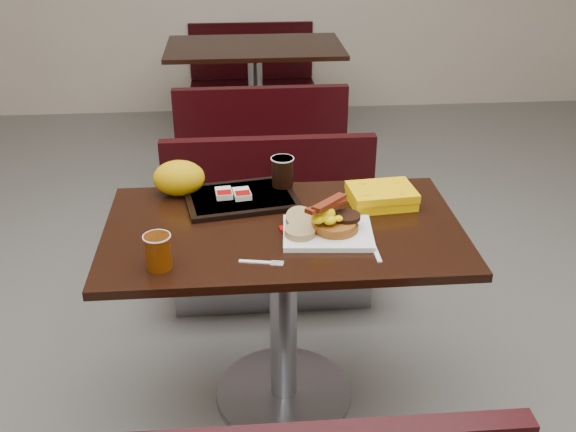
{
  "coord_description": "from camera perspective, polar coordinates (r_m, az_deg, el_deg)",
  "views": [
    {
      "loc": [
        -0.14,
        -1.97,
        1.82
      ],
      "look_at": [
        0.01,
        -0.06,
        0.82
      ],
      "focal_mm": 41.71,
      "sensor_mm": 36.0,
      "label": 1
    }
  ],
  "objects": [
    {
      "name": "tray",
      "position": [
        2.43,
        -4.05,
        1.54
      ],
      "size": [
        0.43,
        0.34,
        0.02
      ],
      "primitive_type": "cube",
      "rotation": [
        0.0,
        0.0,
        0.17
      ],
      "color": "black",
      "rests_on": "table_near"
    },
    {
      "name": "coffee_cup_near",
      "position": [
        2.03,
        -11.01,
        -3.01
      ],
      "size": [
        0.09,
        0.09,
        0.11
      ],
      "primitive_type": "cylinder",
      "rotation": [
        0.0,
        0.0,
        -0.23
      ],
      "color": "#924005",
      "rests_on": "table_near"
    },
    {
      "name": "hashbrown_sleeve_left",
      "position": [
        2.42,
        -5.49,
        1.94
      ],
      "size": [
        0.07,
        0.08,
        0.02
      ],
      "primitive_type": "cube",
      "rotation": [
        0.0,
        0.0,
        0.11
      ],
      "color": "silver",
      "rests_on": "tray"
    },
    {
      "name": "muffin_top",
      "position": [
        2.21,
        1.02,
        -0.21
      ],
      "size": [
        0.1,
        0.1,
        0.05
      ],
      "primitive_type": "cylinder",
      "rotation": [
        0.38,
        0.0,
        0.04
      ],
      "color": "tan",
      "rests_on": "platter"
    },
    {
      "name": "floor",
      "position": [
        2.69,
        -0.36,
        -15.09
      ],
      "size": [
        6.0,
        7.0,
        0.01
      ],
      "primitive_type": "cube",
      "color": "slate",
      "rests_on": "ground"
    },
    {
      "name": "fork",
      "position": [
        2.05,
        -2.83,
        -3.92
      ],
      "size": [
        0.14,
        0.05,
        0.0
      ],
      "primitive_type": null,
      "rotation": [
        0.0,
        0.0,
        -0.19
      ],
      "color": "white",
      "rests_on": "table_near"
    },
    {
      "name": "table_near",
      "position": [
        2.45,
        -0.39,
        -8.62
      ],
      "size": [
        1.2,
        0.7,
        0.75
      ],
      "primitive_type": null,
      "color": "black",
      "rests_on": "floor"
    },
    {
      "name": "muffin_bottom",
      "position": [
        2.16,
        1.03,
        -1.35
      ],
      "size": [
        0.11,
        0.11,
        0.02
      ],
      "primitive_type": "cylinder",
      "rotation": [
        0.0,
        0.0,
        -0.1
      ],
      "color": "tan",
      "rests_on": "platter"
    },
    {
      "name": "paper_bag",
      "position": [
        2.48,
        -9.27,
        3.22
      ],
      "size": [
        0.21,
        0.17,
        0.13
      ],
      "primitive_type": "ellipsoid",
      "rotation": [
        0.0,
        0.0,
        -0.16
      ],
      "color": "#F1A308",
      "rests_on": "table_near"
    },
    {
      "name": "bench_near_n",
      "position": [
        3.05,
        -1.38,
        -1.09
      ],
      "size": [
        1.0,
        0.46,
        0.72
      ],
      "primitive_type": null,
      "color": "black",
      "rests_on": "floor"
    },
    {
      "name": "scrambled_eggs",
      "position": [
        2.17,
        3.35,
        0.06
      ],
      "size": [
        0.11,
        0.1,
        0.05
      ],
      "primitive_type": "ellipsoid",
      "rotation": [
        0.0,
        0.0,
        -0.27
      ],
      "color": "#FFEB05",
      "rests_on": "pancake_stack"
    },
    {
      "name": "coffee_cup_far",
      "position": [
        2.48,
        -0.47,
        3.79
      ],
      "size": [
        0.09,
        0.09,
        0.11
      ],
      "primitive_type": "cylinder",
      "rotation": [
        0.0,
        0.0,
        0.18
      ],
      "color": "black",
      "rests_on": "tray"
    },
    {
      "name": "condiment_ketchup",
      "position": [
        2.22,
        -0.2,
        -1.08
      ],
      "size": [
        0.04,
        0.03,
        0.01
      ],
      "primitive_type": "cube",
      "rotation": [
        0.0,
        0.0,
        0.1
      ],
      "color": "#8C0504",
      "rests_on": "table_near"
    },
    {
      "name": "clamshell",
      "position": [
        2.41,
        7.98,
        1.7
      ],
      "size": [
        0.24,
        0.19,
        0.06
      ],
      "primitive_type": "cube",
      "rotation": [
        0.0,
        0.0,
        0.09
      ],
      "color": "#FFBB04",
      "rests_on": "table_near"
    },
    {
      "name": "bench_far_s",
      "position": [
        4.14,
        -2.39,
        6.86
      ],
      "size": [
        1.0,
        0.46,
        0.72
      ],
      "primitive_type": null,
      "color": "black",
      "rests_on": "floor"
    },
    {
      "name": "knife",
      "position": [
        2.14,
        7.35,
        -2.67
      ],
      "size": [
        0.02,
        0.18,
        0.0
      ],
      "primitive_type": "cube",
      "rotation": [
        0.0,
        0.0,
        -1.56
      ],
      "color": "white",
      "rests_on": "table_near"
    },
    {
      "name": "pancake_stack",
      "position": [
        2.2,
        4.05,
        -0.74
      ],
      "size": [
        0.19,
        0.19,
        0.03
      ],
      "primitive_type": "cylinder",
      "rotation": [
        0.0,
        0.0,
        -0.28
      ],
      "color": "#8E5317",
      "rests_on": "platter"
    },
    {
      "name": "table_far",
      "position": [
        4.8,
        -2.77,
        9.97
      ],
      "size": [
        1.2,
        0.7,
        0.75
      ],
      "primitive_type": null,
      "color": "black",
      "rests_on": "floor"
    },
    {
      "name": "sausage_patty",
      "position": [
        2.2,
        5.04,
        -0.04
      ],
      "size": [
        0.11,
        0.11,
        0.01
      ],
      "primitive_type": "cylinder",
      "rotation": [
        0.0,
        0.0,
        -0.31
      ],
      "color": "black",
      "rests_on": "pancake_stack"
    },
    {
      "name": "bench_far_n",
      "position": [
        5.47,
        -3.05,
        12.02
      ],
      "size": [
        1.0,
        0.46,
        0.72
      ],
      "primitive_type": null,
      "color": "black",
      "rests_on": "floor"
    },
    {
      "name": "hashbrown_sleeve_right",
      "position": [
        2.41,
        -3.94,
        1.9
      ],
      "size": [
        0.07,
        0.09,
        0.02
      ],
      "primitive_type": "cube",
      "rotation": [
        0.0,
        0.0,
        0.15
      ],
      "color": "silver",
      "rests_on": "tray"
    },
    {
      "name": "bacon_strips",
      "position": [
        2.15,
        3.28,
        0.92
      ],
      "size": [
        0.19,
        0.18,
        0.01
      ],
      "primitive_type": null,
      "rotation": [
        0.0,
        0.0,
        0.76
      ],
      "color": "#431204",
      "rests_on": "scrambled_eggs"
    },
    {
      "name": "platter",
      "position": [
        2.19,
        3.41,
        -1.46
      ],
      "size": [
        0.31,
        0.25,
        0.02
      ],
      "primitive_type": "cube",
      "rotation": [
        0.0,
        0.0,
        -0.08
      ],
      "color": "white",
      "rests_on": "table_near"
    }
  ]
}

